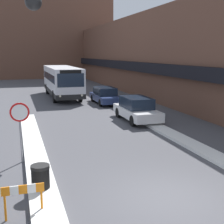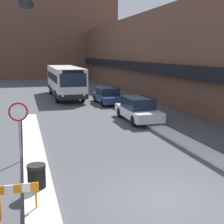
{
  "view_description": "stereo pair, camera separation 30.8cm",
  "coord_description": "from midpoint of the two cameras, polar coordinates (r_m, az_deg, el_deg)",
  "views": [
    {
      "loc": [
        -4.23,
        -7.92,
        4.34
      ],
      "look_at": [
        0.45,
        7.2,
        1.35
      ],
      "focal_mm": 50.0,
      "sensor_mm": 36.0,
      "label": 1
    },
    {
      "loc": [
        -3.93,
        -8.01,
        4.34
      ],
      "look_at": [
        0.45,
        7.2,
        1.35
      ],
      "focal_mm": 50.0,
      "sensor_mm": 36.0,
      "label": 2
    }
  ],
  "objects": [
    {
      "name": "snow_bank_left",
      "position": [
        13.4,
        -14.4,
        -8.07
      ],
      "size": [
        0.9,
        17.93,
        0.21
      ],
      "color": "silver",
      "rests_on": "ground_plane"
    },
    {
      "name": "snow_bank_right",
      "position": [
        15.34,
        13.71,
        -5.75
      ],
      "size": [
        0.9,
        11.83,
        0.16
      ],
      "color": "silver",
      "rests_on": "ground_plane"
    },
    {
      "name": "trash_bin",
      "position": [
        10.17,
        -13.79,
        -11.93
      ],
      "size": [
        0.59,
        0.59,
        0.95
      ],
      "color": "black",
      "rests_on": "ground_plane"
    },
    {
      "name": "building_row_right",
      "position": [
        34.91,
        6.64,
        10.23
      ],
      "size": [
        5.5,
        60.0,
        8.23
      ],
      "color": "brown",
      "rests_on": "ground_plane"
    },
    {
      "name": "parked_car_back",
      "position": [
        27.31,
        -1.59,
        3.06
      ],
      "size": [
        1.81,
        4.52,
        1.43
      ],
      "color": "navy",
      "rests_on": "ground_plane"
    },
    {
      "name": "building_backdrop_far",
      "position": [
        59.27,
        -13.7,
        15.76
      ],
      "size": [
        26.0,
        8.0,
        19.78
      ],
      "color": "brown",
      "rests_on": "ground_plane"
    },
    {
      "name": "construction_barricade",
      "position": [
        8.85,
        -16.92,
        -14.29
      ],
      "size": [
        1.1,
        0.06,
        0.94
      ],
      "color": "orange",
      "rests_on": "ground_plane"
    },
    {
      "name": "parked_car_front",
      "position": [
        20.3,
        4.09,
        0.54
      ],
      "size": [
        1.82,
        4.53,
        1.54
      ],
      "color": "silver",
      "rests_on": "ground_plane"
    },
    {
      "name": "city_bus",
      "position": [
        31.36,
        -9.41,
        5.66
      ],
      "size": [
        2.59,
        10.4,
        3.02
      ],
      "color": "silver",
      "rests_on": "ground_plane"
    },
    {
      "name": "stop_sign",
      "position": [
        12.86,
        -17.14,
        -1.29
      ],
      "size": [
        0.76,
        0.08,
        2.44
      ],
      "color": "gray",
      "rests_on": "ground_plane"
    },
    {
      "name": "ground_plane",
      "position": [
        9.94,
        9.26,
        -15.33
      ],
      "size": [
        160.0,
        160.0,
        0.0
      ],
      "primitive_type": "plane",
      "color": "#47474C"
    }
  ]
}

